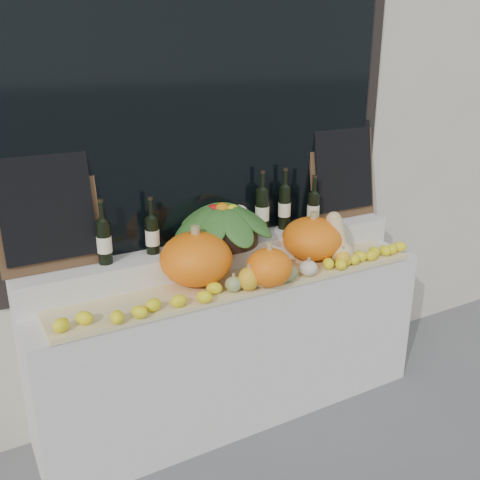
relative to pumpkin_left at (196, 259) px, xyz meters
name	(u,v)px	position (x,y,z in m)	size (l,w,h in m)	color
storefront_facade	(174,20)	(0.24, 0.76, 1.20)	(7.00, 0.94, 4.50)	beige
display_sill	(234,345)	(0.24, 0.04, -0.61)	(2.30, 0.55, 0.88)	silver
rear_tier	(221,255)	(0.24, 0.19, -0.09)	(2.30, 0.25, 0.16)	silver
straw_bedding	(244,282)	(0.24, -0.09, -0.15)	(2.10, 0.32, 0.03)	tan
pumpkin_left	(196,259)	(0.00, 0.00, 0.00)	(0.38, 0.38, 0.28)	orange
pumpkin_right	(313,238)	(0.76, 0.00, -0.02)	(0.37, 0.37, 0.25)	orange
pumpkin_center	(269,267)	(0.32, -0.21, -0.04)	(0.25, 0.25, 0.20)	orange
butternut_squash	(339,241)	(0.86, -0.12, -0.02)	(0.14, 0.21, 0.29)	#D7B67F
decorative_gourds	(281,273)	(0.40, -0.20, -0.09)	(0.81, 0.13, 0.15)	#37621D
lemon_heap	(255,282)	(0.24, -0.20, -0.11)	(2.20, 0.16, 0.06)	yellow
produce_bowl	(222,223)	(0.24, 0.17, 0.11)	(0.63, 0.63, 0.25)	black
wine_bottle_far_left	(104,241)	(-0.43, 0.18, 0.11)	(0.08, 0.08, 0.34)	black
wine_bottle_near_left	(152,235)	(-0.16, 0.21, 0.10)	(0.08, 0.08, 0.31)	black
wine_bottle_tall	(262,211)	(0.53, 0.21, 0.13)	(0.08, 0.08, 0.38)	black
wine_bottle_near_right	(284,207)	(0.70, 0.22, 0.13)	(0.08, 0.08, 0.38)	black
wine_bottle_far_right	(313,209)	(0.88, 0.16, 0.11)	(0.08, 0.08, 0.33)	black
chalkboard_left	(46,207)	(-0.68, 0.25, 0.32)	(0.50, 0.13, 0.61)	#4C331E
chalkboard_right	(343,169)	(1.16, 0.25, 0.32)	(0.50, 0.13, 0.61)	#4C331E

